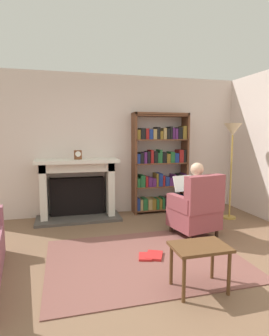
{
  "coord_description": "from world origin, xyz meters",
  "views": [
    {
      "loc": [
        -0.98,
        -2.88,
        1.57
      ],
      "look_at": [
        0.1,
        1.2,
        1.05
      ],
      "focal_mm": 29.74,
      "sensor_mm": 36.0,
      "label": 1
    }
  ],
  "objects_px": {
    "bookshelf": "(161,164)",
    "floor_lamp": "(232,138)",
    "fireplace": "(78,187)",
    "mantel_clock": "(78,155)",
    "armchair_reading": "(197,209)",
    "seated_reader": "(192,195)",
    "side_table": "(200,253)"
  },
  "relations": [
    {
      "from": "floor_lamp",
      "to": "armchair_reading",
      "type": "bearing_deg",
      "value": -146.57
    },
    {
      "from": "fireplace",
      "to": "bookshelf",
      "type": "bearing_deg",
      "value": 1.16
    },
    {
      "from": "seated_reader",
      "to": "mantel_clock",
      "type": "bearing_deg",
      "value": -47.61
    },
    {
      "from": "fireplace",
      "to": "floor_lamp",
      "type": "relative_size",
      "value": 0.86
    },
    {
      "from": "fireplace",
      "to": "side_table",
      "type": "bearing_deg",
      "value": -69.76
    },
    {
      "from": "bookshelf",
      "to": "seated_reader",
      "type": "height_order",
      "value": "bookshelf"
    },
    {
      "from": "armchair_reading",
      "to": "side_table",
      "type": "bearing_deg",
      "value": 52.06
    },
    {
      "from": "side_table",
      "to": "bookshelf",
      "type": "bearing_deg",
      "value": 77.77
    },
    {
      "from": "fireplace",
      "to": "seated_reader",
      "type": "height_order",
      "value": "seated_reader"
    },
    {
      "from": "mantel_clock",
      "to": "seated_reader",
      "type": "bearing_deg",
      "value": -35.87
    },
    {
      "from": "seated_reader",
      "to": "floor_lamp",
      "type": "distance_m",
      "value": 1.48
    },
    {
      "from": "seated_reader",
      "to": "side_table",
      "type": "bearing_deg",
      "value": 54.61
    },
    {
      "from": "side_table",
      "to": "seated_reader",
      "type": "bearing_deg",
      "value": 66.35
    },
    {
      "from": "fireplace",
      "to": "side_table",
      "type": "distance_m",
      "value": 2.98
    },
    {
      "from": "fireplace",
      "to": "armchair_reading",
      "type": "relative_size",
      "value": 1.57
    },
    {
      "from": "armchair_reading",
      "to": "floor_lamp",
      "type": "distance_m",
      "value": 1.64
    },
    {
      "from": "armchair_reading",
      "to": "seated_reader",
      "type": "bearing_deg",
      "value": -90.0
    },
    {
      "from": "mantel_clock",
      "to": "armchair_reading",
      "type": "bearing_deg",
      "value": -37.99
    },
    {
      "from": "fireplace",
      "to": "armchair_reading",
      "type": "bearing_deg",
      "value": -39.83
    },
    {
      "from": "mantel_clock",
      "to": "side_table",
      "type": "height_order",
      "value": "mantel_clock"
    },
    {
      "from": "bookshelf",
      "to": "floor_lamp",
      "type": "distance_m",
      "value": 1.44
    },
    {
      "from": "mantel_clock",
      "to": "bookshelf",
      "type": "xyz_separation_m",
      "value": [
        1.63,
        0.14,
        -0.23
      ]
    },
    {
      "from": "armchair_reading",
      "to": "seated_reader",
      "type": "relative_size",
      "value": 0.85
    },
    {
      "from": "fireplace",
      "to": "bookshelf",
      "type": "distance_m",
      "value": 1.69
    },
    {
      "from": "mantel_clock",
      "to": "armchair_reading",
      "type": "xyz_separation_m",
      "value": [
        1.69,
        -1.32,
        -0.77
      ]
    },
    {
      "from": "armchair_reading",
      "to": "side_table",
      "type": "height_order",
      "value": "armchair_reading"
    },
    {
      "from": "bookshelf",
      "to": "armchair_reading",
      "type": "distance_m",
      "value": 1.55
    },
    {
      "from": "seated_reader",
      "to": "bookshelf",
      "type": "bearing_deg",
      "value": -100.11
    },
    {
      "from": "floor_lamp",
      "to": "mantel_clock",
      "type": "bearing_deg",
      "value": 166.81
    },
    {
      "from": "fireplace",
      "to": "armchair_reading",
      "type": "xyz_separation_m",
      "value": [
        1.71,
        -1.42,
        -0.16
      ]
    },
    {
      "from": "side_table",
      "to": "mantel_clock",
      "type": "bearing_deg",
      "value": 110.67
    },
    {
      "from": "fireplace",
      "to": "bookshelf",
      "type": "xyz_separation_m",
      "value": [
        1.64,
        0.03,
        0.37
      ]
    }
  ]
}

